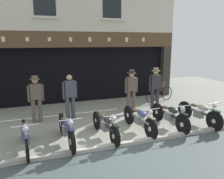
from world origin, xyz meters
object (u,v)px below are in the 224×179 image
Objects in this scene: motorcycle_center_left at (105,124)px; shopkeeper_center at (70,95)px; salesman_left at (36,97)px; motorcycle_right at (199,112)px; salesman_right at (131,89)px; advert_board_near at (120,64)px; leaning_bicycle at (160,94)px; assistant_far_right at (155,86)px; motorcycle_far_left at (25,135)px; motorcycle_left at (66,129)px; motorcycle_center at (139,118)px; motorcycle_center_right at (170,115)px.

shopkeeper_center reaches higher than motorcycle_center_left.
motorcycle_right is at bearing 151.44° from salesman_left.
salesman_left is 0.97× the size of salesman_right.
advert_board_near is 0.52× the size of leaning_bicycle.
shopkeeper_center is 0.94× the size of assistant_far_right.
salesman_right reaches higher than motorcycle_right.
salesman_right is (4.11, 2.17, 0.56)m from motorcycle_far_left.
shopkeeper_center is at bearing 172.89° from salesman_left.
salesman_left is (-1.86, 2.15, 0.53)m from motorcycle_center_left.
leaning_bicycle is (5.05, 3.20, -0.06)m from motorcycle_left.
advert_board_near reaches higher than motorcycle_left.
motorcycle_far_left is 2.24× the size of advert_board_near.
motorcycle_right is at bearing 177.23° from motorcycle_far_left.
advert_board_near reaches higher than assistant_far_right.
assistant_far_right is at bearing -77.07° from advert_board_near.
salesman_right reaches higher than leaning_bicycle.
leaning_bicycle is (2.04, 1.09, -0.61)m from salesman_right.
assistant_far_right is at bearing 169.87° from shopkeeper_center.
motorcycle_center is 4.84m from advert_board_near.
salesman_left is 4.94m from advert_board_near.
leaning_bicycle is at bearing -102.69° from motorcycle_right.
motorcycle_far_left is 5.65m from assistant_far_right.
motorcycle_center is 1.04× the size of motorcycle_right.
motorcycle_left is (1.10, 0.07, 0.01)m from motorcycle_far_left.
advert_board_near reaches higher than salesman_right.
assistant_far_right is at bearing 173.04° from salesman_left.
motorcycle_center_left is at bearing 115.02° from leaning_bicycle.
motorcycle_left is at bearing 0.05° from motorcycle_center.
motorcycle_left is 1.26× the size of shopkeeper_center.
motorcycle_right is at bearing 173.80° from motorcycle_center.
assistant_far_right is (0.62, 2.02, 0.57)m from motorcycle_center_right.
motorcycle_left is 1.00× the size of motorcycle_center.
shopkeeper_center is (1.61, 2.19, 0.50)m from motorcycle_far_left.
salesman_right is at bearing -79.23° from motorcycle_center_right.
salesman_left reaches higher than motorcycle_right.
motorcycle_far_left is 1.11× the size of assistant_far_right.
motorcycle_center is 4.11m from leaning_bicycle.
advert_board_near is (3.01, 2.48, 0.83)m from shopkeeper_center.
motorcycle_left is 4.62m from assistant_far_right.
advert_board_near is at bearing -67.38° from assistant_far_right.
salesman_left is 0.95× the size of assistant_far_right.
motorcycle_center_left is 2.28m from shopkeeper_center.
salesman_right reaches higher than shopkeeper_center.
salesman_left is at bearing -10.33° from shopkeeper_center.
salesman_left is at bearing -73.59° from motorcycle_left.
advert_board_near is at bearing -155.65° from salesman_left.
salesman_left is 5.87m from leaning_bicycle.
shopkeeper_center is at bearing -0.66° from salesman_right.
motorcycle_far_left is 1.16× the size of leaning_bicycle.
assistant_far_right is (2.93, 2.06, 0.59)m from motorcycle_center_left.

